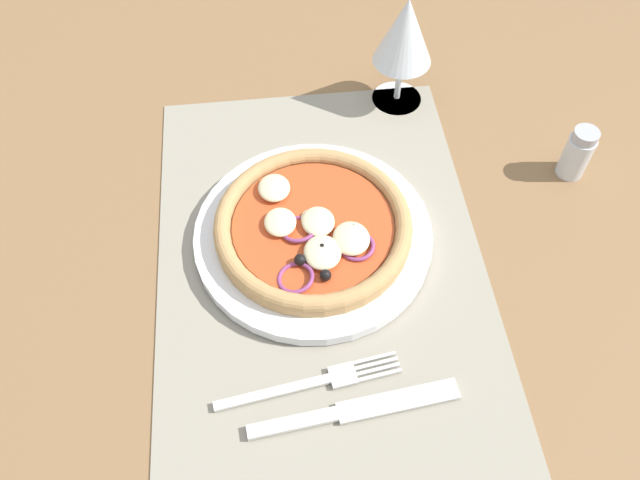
# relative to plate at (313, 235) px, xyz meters

# --- Properties ---
(ground_plane) EXTENTS (1.90, 1.40, 0.02)m
(ground_plane) POSITION_rel_plate_xyz_m (0.03, 0.01, -0.02)
(ground_plane) COLOR olive
(placemat) EXTENTS (0.52, 0.35, 0.00)m
(placemat) POSITION_rel_plate_xyz_m (0.03, 0.01, -0.01)
(placemat) COLOR gray
(placemat) RESTS_ON ground_plane
(plate) EXTENTS (0.26, 0.26, 0.01)m
(plate) POSITION_rel_plate_xyz_m (0.00, 0.00, 0.00)
(plate) COLOR white
(plate) RESTS_ON placemat
(pizza) EXTENTS (0.21, 0.21, 0.03)m
(pizza) POSITION_rel_plate_xyz_m (0.00, -0.00, 0.02)
(pizza) COLOR tan
(pizza) RESTS_ON plate
(fork) EXTENTS (0.04, 0.18, 0.00)m
(fork) POSITION_rel_plate_xyz_m (0.17, -0.01, -0.00)
(fork) COLOR silver
(fork) RESTS_ON placemat
(knife) EXTENTS (0.04, 0.20, 0.01)m
(knife) POSITION_rel_plate_xyz_m (0.20, 0.02, -0.00)
(knife) COLOR silver
(knife) RESTS_ON placemat
(wine_glass) EXTENTS (0.07, 0.07, 0.15)m
(wine_glass) POSITION_rel_plate_xyz_m (-0.21, 0.13, 0.09)
(wine_glass) COLOR silver
(wine_glass) RESTS_ON ground_plane
(pepper_shaker) EXTENTS (0.03, 0.03, 0.07)m
(pepper_shaker) POSITION_rel_plate_xyz_m (-0.07, 0.31, 0.02)
(pepper_shaker) COLOR silver
(pepper_shaker) RESTS_ON ground_plane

